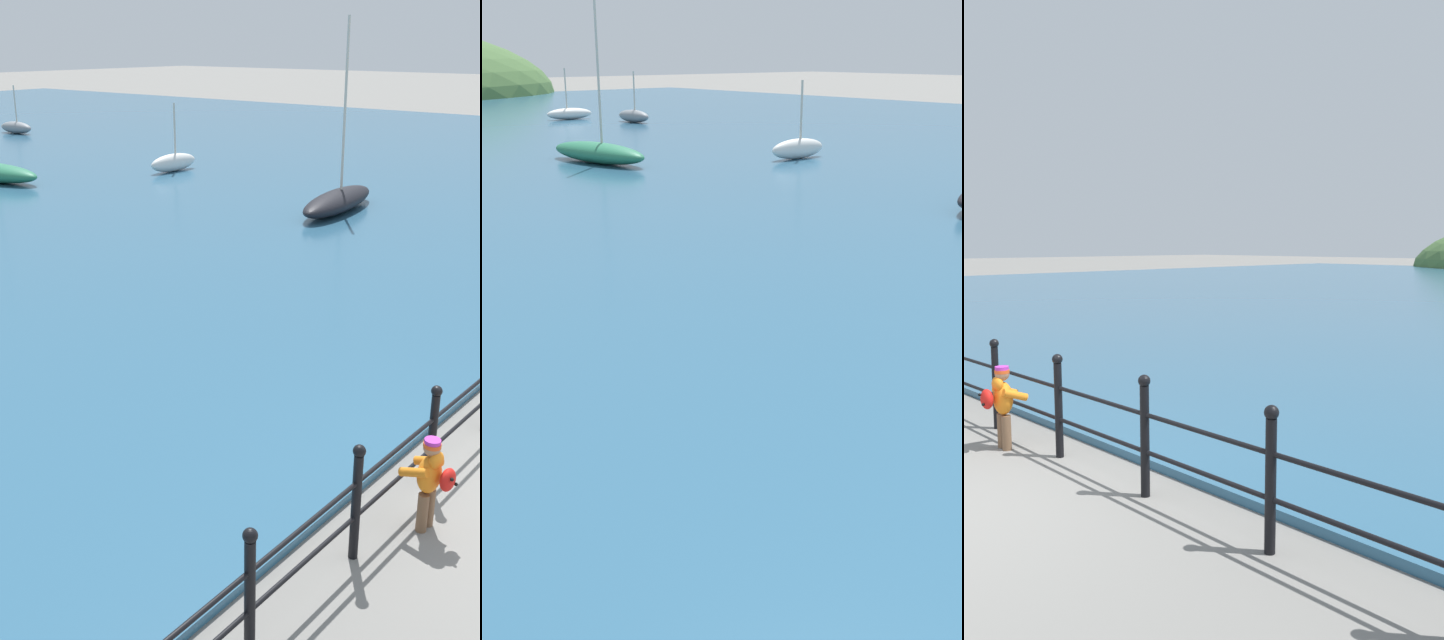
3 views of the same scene
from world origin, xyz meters
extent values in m
cylinder|color=black|center=(-2.05, 1.50, 0.55)|extent=(0.09, 0.09, 1.10)
sphere|color=black|center=(-2.05, 1.50, 1.15)|extent=(0.12, 0.12, 0.12)
cylinder|color=black|center=(-0.48, 1.50, 0.55)|extent=(0.09, 0.09, 1.10)
sphere|color=black|center=(-0.48, 1.50, 1.15)|extent=(0.12, 0.12, 0.12)
cylinder|color=black|center=(1.10, 1.50, 0.55)|extent=(0.09, 0.09, 1.10)
sphere|color=black|center=(1.10, 1.50, 1.15)|extent=(0.12, 0.12, 0.12)
cylinder|color=black|center=(2.67, 1.50, 0.55)|extent=(0.09, 0.09, 1.10)
sphere|color=black|center=(2.67, 1.50, 1.15)|extent=(0.12, 0.12, 0.12)
cylinder|color=black|center=(-0.48, 1.50, 0.82)|extent=(9.43, 0.04, 0.04)
cylinder|color=black|center=(-0.48, 1.50, 0.45)|extent=(9.43, 0.04, 0.04)
cylinder|color=brown|center=(-1.27, 1.19, 0.21)|extent=(0.11, 0.11, 0.42)
cylinder|color=brown|center=(-1.14, 1.18, 0.21)|extent=(0.11, 0.11, 0.42)
ellipsoid|color=orange|center=(-1.20, 1.18, 0.62)|extent=(0.31, 0.24, 0.40)
ellipsoid|color=orange|center=(-1.20, 1.12, 0.80)|extent=(0.21, 0.13, 0.18)
cylinder|color=orange|center=(-1.34, 1.28, 0.67)|extent=(0.11, 0.32, 0.19)
cylinder|color=orange|center=(-1.06, 1.26, 0.67)|extent=(0.11, 0.32, 0.19)
sphere|color=#A37556|center=(-1.20, 1.18, 0.92)|extent=(0.17, 0.17, 0.17)
cylinder|color=#E5511E|center=(-1.20, 1.18, 0.94)|extent=(0.17, 0.17, 0.04)
cylinder|color=#B233AD|center=(-1.20, 1.18, 0.98)|extent=(0.16, 0.16, 0.04)
ellipsoid|color=red|center=(-1.21, 0.99, 0.64)|extent=(0.23, 0.14, 0.24)
sphere|color=black|center=(-1.27, 0.93, 0.70)|extent=(0.04, 0.04, 0.04)
sphere|color=black|center=(-1.17, 0.92, 0.59)|extent=(0.04, 0.04, 0.04)
camera|label=1|loc=(-7.25, -1.37, 4.60)|focal=42.00mm
camera|label=2|loc=(-5.01, 0.88, 3.30)|focal=42.00mm
camera|label=3|loc=(5.68, -2.15, 2.44)|focal=35.00mm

